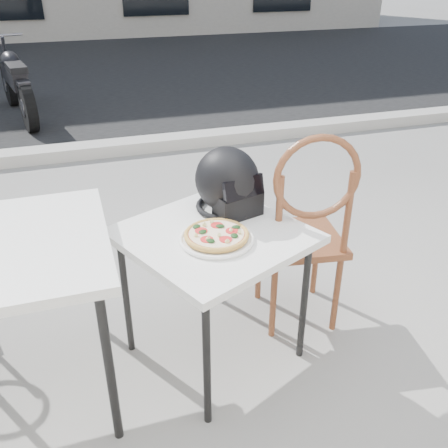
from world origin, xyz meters
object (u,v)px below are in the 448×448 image
object	(u,v)px
cafe_table_main	(214,244)
plate	(217,239)
helmet	(228,183)
cafe_table_side	(0,261)
motorcycle	(16,84)
pizza	(216,234)
cafe_chair_main	(306,223)

from	to	relation	value
cafe_table_main	plate	world-z (taller)	plate
helmet	cafe_table_side	bearing A→B (deg)	175.77
helmet	motorcycle	bearing A→B (deg)	89.00
helmet	motorcycle	size ratio (longest dim) A/B	0.21
plate	cafe_table_side	size ratio (longest dim) A/B	0.40
cafe_table_main	helmet	distance (m)	0.31
cafe_table_main	cafe_table_side	size ratio (longest dim) A/B	1.15
plate	cafe_table_main	bearing A→B (deg)	83.42
plate	cafe_table_side	bearing A→B (deg)	176.07
pizza	motorcycle	world-z (taller)	motorcycle
plate	helmet	bearing A→B (deg)	62.79
cafe_table_main	helmet	xyz separation A→B (m)	(0.13, 0.20, 0.20)
pizza	helmet	xyz separation A→B (m)	(0.14, 0.28, 0.11)
cafe_table_main	motorcycle	distance (m)	4.91
pizza	cafe_chair_main	xyz separation A→B (m)	(0.52, 0.17, -0.12)
cafe_table_main	pizza	bearing A→B (deg)	-96.51
plate	motorcycle	xyz separation A→B (m)	(-1.10, 4.85, -0.31)
motorcycle	helmet	bearing A→B (deg)	-86.48
helmet	cafe_chair_main	distance (m)	0.45
motorcycle	cafe_chair_main	bearing A→B (deg)	-82.58
helmet	cafe_table_side	distance (m)	1.05
cafe_table_main	helmet	bearing A→B (deg)	56.22
cafe_table_main	cafe_table_side	distance (m)	0.89
plate	pizza	world-z (taller)	pizza
pizza	motorcycle	distance (m)	4.99
cafe_table_main	cafe_table_side	xyz separation A→B (m)	(-0.89, -0.02, 0.09)
cafe_table_main	pizza	size ratio (longest dim) A/B	2.88
helmet	plate	bearing A→B (deg)	-133.39
pizza	cafe_table_side	distance (m)	0.88
motorcycle	cafe_table_side	bearing A→B (deg)	-99.02
cafe_chair_main	cafe_table_side	size ratio (longest dim) A/B	1.31
cafe_table_side	motorcycle	distance (m)	4.81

